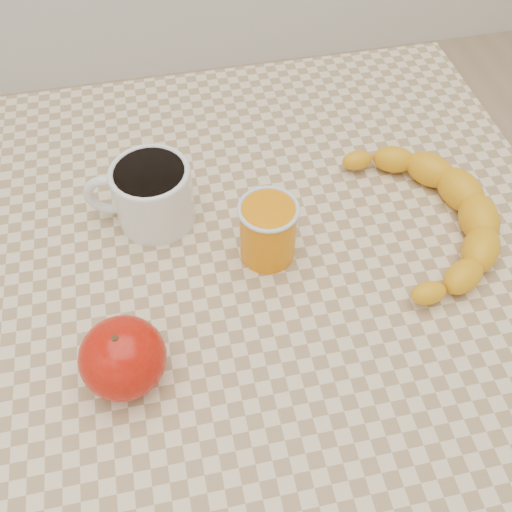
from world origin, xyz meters
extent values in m
plane|color=tan|center=(0.00, 0.00, 0.00)|extent=(3.00, 3.00, 0.00)
cube|color=beige|center=(0.00, 0.00, 0.73)|extent=(0.80, 0.80, 0.04)
cube|color=#936A4B|center=(0.00, 0.00, 0.68)|extent=(0.74, 0.74, 0.06)
cylinder|color=#936A4B|center=(-0.35, 0.35, 0.35)|extent=(0.05, 0.05, 0.71)
cylinder|color=#936A4B|center=(0.35, 0.35, 0.35)|extent=(0.05, 0.05, 0.71)
cylinder|color=white|center=(-0.11, 0.10, 0.79)|extent=(0.12, 0.12, 0.08)
cylinder|color=black|center=(-0.11, 0.10, 0.83)|extent=(0.08, 0.08, 0.01)
torus|color=white|center=(-0.11, 0.10, 0.83)|extent=(0.10, 0.10, 0.01)
torus|color=white|center=(-0.16, 0.11, 0.79)|extent=(0.06, 0.03, 0.06)
cylinder|color=orange|center=(0.02, 0.02, 0.79)|extent=(0.07, 0.07, 0.08)
torus|color=silver|center=(0.02, 0.02, 0.83)|extent=(0.07, 0.07, 0.00)
ellipsoid|color=#AA0B05|center=(-0.16, -0.11, 0.79)|extent=(0.09, 0.09, 0.08)
cylinder|color=#382311|center=(-0.16, -0.11, 0.82)|extent=(0.01, 0.01, 0.01)
camera|label=1|loc=(-0.08, -0.40, 1.30)|focal=40.00mm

